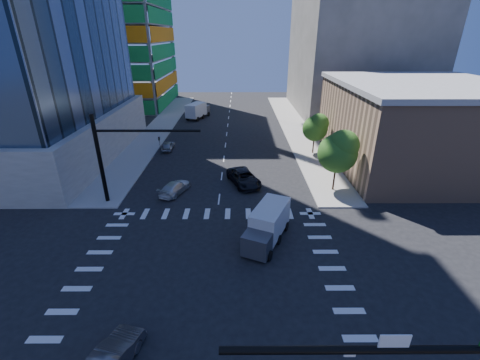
{
  "coord_description": "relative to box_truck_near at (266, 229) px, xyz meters",
  "views": [
    {
      "loc": [
        2.08,
        -17.85,
        15.85
      ],
      "look_at": [
        2.19,
        8.0,
        4.04
      ],
      "focal_mm": 24.0,
      "sensor_mm": 36.0,
      "label": 1
    }
  ],
  "objects": [
    {
      "name": "box_truck_near",
      "position": [
        0.0,
        0.0,
        0.0
      ],
      "size": [
        4.42,
        6.03,
        2.91
      ],
      "rotation": [
        0.0,
        0.0,
        -0.42
      ],
      "color": "black",
      "rests_on": "ground"
    },
    {
      "name": "car_sb_mid",
      "position": [
        -12.82,
        23.47,
        -0.63
      ],
      "size": [
        1.62,
        3.89,
        1.32
      ],
      "primitive_type": "imported",
      "rotation": [
        0.0,
        0.0,
        3.16
      ],
      "color": "#93949A",
      "rests_on": "ground"
    },
    {
      "name": "car_sb_near",
      "position": [
        -9.17,
        9.14,
        -0.63
      ],
      "size": [
        3.34,
        4.86,
        1.31
      ],
      "primitive_type": "imported",
      "rotation": [
        0.0,
        0.0,
        2.77
      ],
      "color": "silver",
      "rests_on": "ground"
    },
    {
      "name": "ground",
      "position": [
        -4.32,
        -4.36,
        -1.29
      ],
      "size": [
        160.0,
        160.0,
        0.0
      ],
      "primitive_type": "plane",
      "color": "black",
      "rests_on": "ground"
    },
    {
      "name": "tree_south",
      "position": [
        8.31,
        9.54,
        3.4
      ],
      "size": [
        4.16,
        4.16,
        6.82
      ],
      "color": "#382316",
      "rests_on": "sidewalk_ne"
    },
    {
      "name": "bg_building_ne",
      "position": [
        22.68,
        50.64,
        12.71
      ],
      "size": [
        24.0,
        30.0,
        28.0
      ],
      "primitive_type": "cube",
      "color": "#5C5953",
      "rests_on": "ground"
    },
    {
      "name": "tree_north",
      "position": [
        8.61,
        21.54,
        2.7
      ],
      "size": [
        3.54,
        3.52,
        5.78
      ],
      "color": "#382316",
      "rests_on": "sidewalk_ne"
    },
    {
      "name": "commercial_building",
      "position": [
        20.68,
        17.64,
        4.03
      ],
      "size": [
        20.5,
        22.5,
        10.6
      ],
      "color": "#9E795C",
      "rests_on": "ground"
    },
    {
      "name": "car_nb_far",
      "position": [
        -1.65,
        11.39,
        -0.5
      ],
      "size": [
        4.46,
        6.24,
        1.58
      ],
      "primitive_type": "imported",
      "rotation": [
        0.0,
        0.0,
        0.36
      ],
      "color": "black",
      "rests_on": "ground"
    },
    {
      "name": "box_truck_far",
      "position": [
        -10.49,
        43.41,
        0.1
      ],
      "size": [
        4.57,
        6.49,
        3.13
      ],
      "rotation": [
        0.0,
        0.0,
        2.76
      ],
      "color": "black",
      "rests_on": "ground"
    },
    {
      "name": "road_markings",
      "position": [
        -4.32,
        -4.36,
        -1.28
      ],
      "size": [
        20.0,
        20.0,
        0.01
      ],
      "primitive_type": "cube",
      "color": "silver",
      "rests_on": "ground"
    },
    {
      "name": "signal_mast_nw",
      "position": [
        -14.31,
        7.14,
        4.21
      ],
      "size": [
        10.2,
        0.4,
        9.0
      ],
      "color": "black",
      "rests_on": "sidewalk_nw"
    },
    {
      "name": "sidewalk_nw",
      "position": [
        -16.82,
        35.64,
        -1.21
      ],
      "size": [
        5.0,
        60.0,
        0.15
      ],
      "primitive_type": "cube",
      "color": "gray",
      "rests_on": "ground"
    },
    {
      "name": "sidewalk_ne",
      "position": [
        8.18,
        35.64,
        -1.21
      ],
      "size": [
        5.0,
        60.0,
        0.15
      ],
      "primitive_type": "cube",
      "color": "gray",
      "rests_on": "ground"
    }
  ]
}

